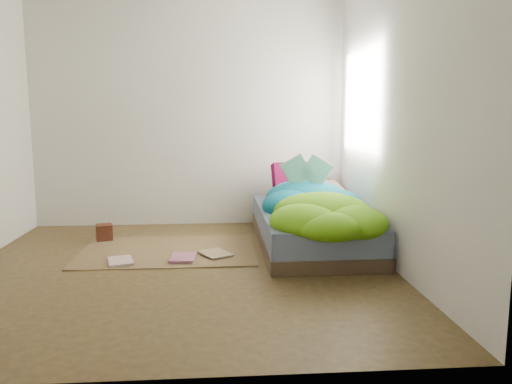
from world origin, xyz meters
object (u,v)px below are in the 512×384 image
at_px(wooden_box, 104,232).
at_px(floor_book_a, 108,262).
at_px(bed, 311,227).
at_px(pillow_magenta, 291,181).
at_px(open_book, 307,161).
at_px(floor_book_b, 171,258).

bearing_deg(wooden_box, floor_book_a, -75.85).
xyz_separation_m(bed, pillow_magenta, (-0.10, 0.68, 0.37)).
distance_m(bed, pillow_magenta, 0.78).
xyz_separation_m(pillow_magenta, open_book, (0.08, -0.51, 0.27)).
bearing_deg(wooden_box, pillow_magenta, 11.44).
bearing_deg(wooden_box, bed, -7.83).
bearing_deg(floor_book_a, floor_book_b, -5.71).
height_order(wooden_box, floor_book_a, wooden_box).
xyz_separation_m(bed, floor_book_b, (-1.32, -0.47, -0.14)).
bearing_deg(wooden_box, floor_book_b, -46.02).
distance_m(bed, open_book, 0.66).
bearing_deg(floor_book_b, floor_book_a, -166.38).
distance_m(floor_book_a, floor_book_b, 0.52).
xyz_separation_m(bed, open_book, (-0.02, 0.17, 0.64)).
distance_m(bed, floor_book_a, 1.93).
bearing_deg(floor_book_a, wooden_box, 88.89).
height_order(open_book, floor_book_a, open_book).
xyz_separation_m(bed, wooden_box, (-2.05, 0.28, -0.08)).
distance_m(pillow_magenta, floor_book_a, 2.20).
distance_m(pillow_magenta, wooden_box, 2.04).
distance_m(bed, floor_book_b, 1.41).
bearing_deg(floor_book_b, bed, 23.79).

